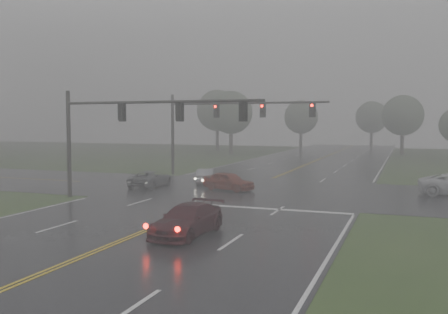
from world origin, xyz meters
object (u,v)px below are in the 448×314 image
at_px(signal_gantry_near, 124,122).
at_px(signal_gantry_far, 219,118).
at_px(sedan_silver, 206,184).
at_px(car_grey, 151,187).
at_px(sedan_red, 229,191).
at_px(sedan_maroon, 187,236).

bearing_deg(signal_gantry_near, signal_gantry_far, 88.31).
relative_size(signal_gantry_near, signal_gantry_far, 0.91).
relative_size(sedan_silver, signal_gantry_far, 0.25).
height_order(car_grey, signal_gantry_near, signal_gantry_near).
bearing_deg(signal_gantry_far, sedan_red, -64.81).
bearing_deg(sedan_red, car_grey, 109.51).
bearing_deg(sedan_red, signal_gantry_far, 43.78).
relative_size(sedan_maroon, sedan_silver, 1.26).
distance_m(sedan_maroon, sedan_red, 14.97).
xyz_separation_m(sedan_red, signal_gantry_near, (-4.80, -6.71, 5.11)).
height_order(sedan_red, sedan_silver, sedan_red).
xyz_separation_m(car_grey, signal_gantry_far, (2.19, 9.30, 5.51)).
distance_m(car_grey, signal_gantry_far, 11.03).
relative_size(sedan_maroon, sedan_red, 1.17).
bearing_deg(sedan_silver, sedan_maroon, 93.17).
distance_m(sedan_silver, signal_gantry_far, 8.22).
xyz_separation_m(car_grey, signal_gantry_near, (1.72, -6.61, 5.11)).
bearing_deg(signal_gantry_far, signal_gantry_near, -91.69).
relative_size(sedan_maroon, signal_gantry_near, 0.34).
xyz_separation_m(sedan_maroon, sedan_silver, (-6.43, 17.81, 0.00)).
relative_size(car_grey, signal_gantry_near, 0.33).
bearing_deg(sedan_maroon, sedan_silver, 113.00).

